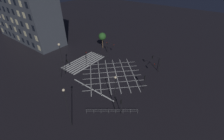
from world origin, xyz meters
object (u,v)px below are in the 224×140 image
at_px(traffic_light_sw_main, 107,45).
at_px(traffic_light_ne_cross, 121,104).
at_px(traffic_light_median_south, 86,55).
at_px(street_lamp_far, 60,52).
at_px(street_tree_near, 102,37).
at_px(traffic_light_nw_cross, 156,60).
at_px(traffic_light_nw_main, 156,64).
at_px(traffic_light_median_north, 145,80).
at_px(traffic_light_se_main, 64,65).
at_px(traffic_light_sw_cross, 111,46).
at_px(street_lamp_west, 67,104).
at_px(street_lamp_east, 115,89).

bearing_deg(traffic_light_sw_main, traffic_light_ne_cross, 44.83).
bearing_deg(traffic_light_median_south, traffic_light_ne_cross, -26.13).
xyz_separation_m(street_lamp_far, street_tree_near, (-19.06, -2.77, -2.57)).
distance_m(traffic_light_nw_cross, street_lamp_far, 25.08).
height_order(traffic_light_nw_cross, traffic_light_nw_main, traffic_light_nw_cross).
distance_m(traffic_light_nw_cross, traffic_light_median_north, 9.03).
height_order(traffic_light_se_main, traffic_light_median_south, traffic_light_se_main).
bearing_deg(traffic_light_sw_main, street_tree_near, -119.68).
distance_m(traffic_light_se_main, street_tree_near, 19.52).
bearing_deg(traffic_light_sw_cross, traffic_light_median_south, -98.96).
height_order(traffic_light_sw_cross, traffic_light_ne_cross, traffic_light_sw_cross).
relative_size(traffic_light_sw_main, street_lamp_west, 0.47).
relative_size(traffic_light_nw_cross, traffic_light_sw_cross, 1.17).
xyz_separation_m(traffic_light_median_south, traffic_light_ne_cross, (9.24, 18.85, -0.22)).
relative_size(traffic_light_nw_cross, street_lamp_east, 0.54).
bearing_deg(traffic_light_se_main, street_tree_near, 9.62).
distance_m(traffic_light_sw_main, street_lamp_far, 17.26).
bearing_deg(traffic_light_median_north, traffic_light_se_main, 22.09).
distance_m(street_lamp_west, street_lamp_far, 17.14).
distance_m(traffic_light_nw_cross, traffic_light_ne_cross, 18.49).
xyz_separation_m(traffic_light_sw_main, traffic_light_nw_main, (1.24, 17.88, -0.17)).
bearing_deg(street_lamp_west, traffic_light_median_north, 162.08).
relative_size(street_lamp_far, street_tree_near, 1.62).
distance_m(street_lamp_west, street_tree_near, 33.29).
xyz_separation_m(traffic_light_nw_cross, traffic_light_ne_cross, (18.44, 1.26, -0.58)).
xyz_separation_m(traffic_light_nw_cross, traffic_light_sw_main, (-0.19, -17.26, -0.36)).
height_order(street_lamp_west, street_tree_near, street_lamp_west).
xyz_separation_m(street_lamp_west, street_tree_near, (-28.61, -16.97, -1.49)).
bearing_deg(street_lamp_east, street_tree_near, -134.69).
bearing_deg(street_lamp_east, traffic_light_nw_cross, 179.15).
xyz_separation_m(traffic_light_se_main, traffic_light_ne_cross, (1.69, 19.27, -0.53)).
bearing_deg(street_lamp_east, street_lamp_far, -95.34).
distance_m(traffic_light_sw_main, street_lamp_east, 25.24).
bearing_deg(street_tree_near, street_lamp_west, 30.67).
bearing_deg(traffic_light_nw_main, street_lamp_east, -2.96).
height_order(traffic_light_median_south, traffic_light_sw_main, traffic_light_median_south).
distance_m(traffic_light_se_main, street_lamp_west, 16.79).
height_order(traffic_light_median_south, street_lamp_west, street_lamp_west).
height_order(street_lamp_east, street_tree_near, street_lamp_east).
bearing_deg(traffic_light_median_north, traffic_light_nw_main, -85.31).
relative_size(traffic_light_nw_main, traffic_light_ne_cross, 0.98).
bearing_deg(street_lamp_east, traffic_light_se_main, -94.98).
distance_m(traffic_light_nw_cross, street_lamp_west, 26.59).
xyz_separation_m(traffic_light_ne_cross, traffic_light_median_north, (-9.52, 0.01, -0.02)).
bearing_deg(street_lamp_west, street_lamp_east, 152.81).
xyz_separation_m(traffic_light_nw_main, traffic_light_ne_cross, (17.39, 0.64, -0.04)).
bearing_deg(street_tree_near, traffic_light_median_south, 17.50).
bearing_deg(traffic_light_ne_cross, street_lamp_east, -5.43).
bearing_deg(traffic_light_ne_cross, traffic_light_sw_main, -45.17).
bearing_deg(traffic_light_median_south, traffic_light_nw_cross, 27.60).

